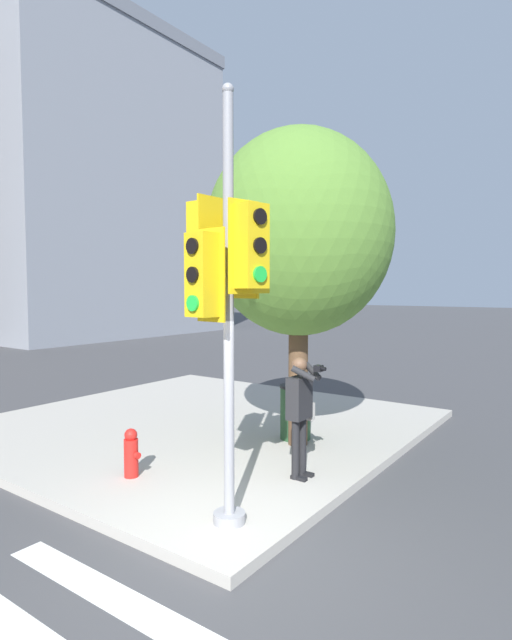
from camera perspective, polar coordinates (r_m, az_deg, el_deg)
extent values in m
plane|color=#424244|center=(5.99, -3.76, -25.00)|extent=(160.00, 160.00, 0.00)
cube|color=#ADA89E|center=(10.57, -6.46, -11.77)|extent=(8.00, 8.00, 0.14)
cube|color=silver|center=(5.47, -15.95, -28.12)|extent=(0.35, 3.01, 0.01)
cylinder|color=#939399|center=(6.26, -3.07, -21.60)|extent=(0.38, 0.38, 0.12)
cylinder|color=#939399|center=(5.67, -3.15, 1.37)|extent=(0.12, 0.12, 4.77)
sphere|color=#939399|center=(6.08, -3.23, 24.84)|extent=(0.13, 0.13, 0.13)
cylinder|color=#939399|center=(5.81, -4.47, 9.12)|extent=(0.06, 0.23, 0.05)
cube|color=yellow|center=(5.97, -6.12, 8.96)|extent=(0.31, 0.26, 0.90)
cube|color=yellow|center=(5.88, -5.19, 9.05)|extent=(0.42, 0.05, 1.02)
cylinder|color=black|center=(6.10, -7.06, 11.67)|extent=(0.17, 0.04, 0.17)
cylinder|color=black|center=(6.07, -7.03, 8.87)|extent=(0.17, 0.04, 0.17)
cylinder|color=green|center=(6.05, -7.01, 6.04)|extent=(0.17, 0.04, 0.17)
cylinder|color=#939399|center=(5.55, -2.06, 8.27)|extent=(0.10, 0.23, 0.05)
cube|color=yellow|center=(5.37, -0.49, 8.43)|extent=(0.35, 0.30, 0.90)
cube|color=yellow|center=(5.48, -1.40, 8.34)|extent=(0.41, 0.12, 1.02)
cylinder|color=black|center=(5.31, 0.47, 11.75)|extent=(0.17, 0.07, 0.17)
cylinder|color=black|center=(5.27, 0.47, 8.52)|extent=(0.17, 0.07, 0.17)
cylinder|color=green|center=(5.26, 0.47, 5.26)|extent=(0.17, 0.07, 0.17)
cylinder|color=#939399|center=(5.55, -4.42, 5.10)|extent=(0.23, 0.07, 0.05)
cube|color=yellow|center=(5.39, -6.20, 5.14)|extent=(0.27, 0.32, 0.90)
cube|color=yellow|center=(5.48, -5.18, 5.12)|extent=(0.07, 0.42, 1.02)
cylinder|color=black|center=(5.32, -7.31, 8.39)|extent=(0.05, 0.17, 0.17)
cylinder|color=black|center=(5.30, -7.28, 5.16)|extent=(0.05, 0.17, 0.17)
cylinder|color=green|center=(5.30, -7.26, 1.91)|extent=(0.05, 0.17, 0.17)
cylinder|color=#939399|center=(5.80, -1.90, 7.51)|extent=(0.23, 0.08, 0.05)
cube|color=yellow|center=(5.96, -0.27, 7.40)|extent=(0.28, 0.33, 0.90)
cube|color=yellow|center=(5.87, -1.18, 7.46)|extent=(0.09, 0.42, 1.02)
cylinder|color=black|center=(6.09, 0.63, 10.16)|extent=(0.06, 0.17, 0.17)
cylinder|color=black|center=(6.06, 0.63, 7.34)|extent=(0.06, 0.17, 0.17)
cylinder|color=green|center=(6.05, 0.63, 4.50)|extent=(0.06, 0.17, 0.17)
cube|color=black|center=(7.49, 4.92, -17.55)|extent=(0.09, 0.24, 0.05)
cube|color=black|center=(7.66, 5.72, -17.09)|extent=(0.09, 0.24, 0.05)
cylinder|color=black|center=(7.39, 4.52, -14.54)|extent=(0.11, 0.11, 0.86)
cylinder|color=black|center=(7.55, 5.33, -14.14)|extent=(0.11, 0.11, 0.86)
cube|color=#232326|center=(7.28, 4.96, -8.84)|extent=(0.40, 0.22, 0.61)
sphere|color=brown|center=(7.19, 4.98, -5.14)|extent=(0.22, 0.22, 0.22)
cube|color=black|center=(7.04, 7.16, -5.50)|extent=(0.12, 0.10, 0.09)
cylinder|color=black|center=(7.01, 7.67, -5.55)|extent=(0.06, 0.08, 0.06)
cylinder|color=#232326|center=(7.02, 5.41, -6.14)|extent=(0.23, 0.35, 0.23)
cylinder|color=#232326|center=(7.25, 6.48, -5.84)|extent=(0.23, 0.35, 0.23)
cube|color=#B7B2A8|center=(7.58, 5.92, -10.31)|extent=(0.10, 0.20, 0.26)
cylinder|color=brown|center=(8.76, 4.84, -5.93)|extent=(0.34, 0.34, 2.56)
ellipsoid|color=#568433|center=(8.69, 4.93, 9.86)|extent=(3.20, 3.20, 3.52)
cylinder|color=red|center=(7.71, -14.08, -15.04)|extent=(0.21, 0.21, 0.55)
sphere|color=red|center=(7.61, -14.12, -12.62)|extent=(0.19, 0.19, 0.19)
cylinder|color=red|center=(7.60, -13.41, -14.83)|extent=(0.09, 0.06, 0.09)
cylinder|color=#234728|center=(9.25, 4.53, -10.55)|extent=(0.55, 0.55, 0.94)
cylinder|color=black|center=(9.14, 4.54, -7.57)|extent=(0.58, 0.58, 0.04)
cube|color=gray|center=(34.33, -18.66, 13.53)|extent=(14.39, 10.41, 17.83)
cube|color=slate|center=(37.12, -18.99, 27.82)|extent=(14.59, 10.61, 0.80)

